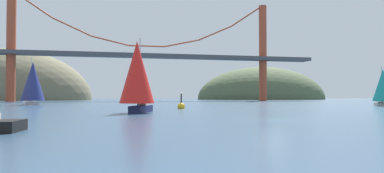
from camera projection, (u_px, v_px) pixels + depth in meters
ground_plane at (271, 120)px, 28.17m from camera, size 360.00×360.00×0.00m
headland_left at (4, 100)px, 147.10m from camera, size 70.61×44.00×42.97m
headland_right at (262, 99)px, 173.23m from camera, size 63.58×44.00×31.52m
suspension_bridge at (147, 53)px, 121.06m from camera, size 120.96×6.00×35.23m
sailboat_teal_sail at (383, 86)px, 64.99m from camera, size 5.64×7.08×7.35m
sailboat_red_spinnaker at (137, 74)px, 39.04m from camera, size 4.89×7.08×8.44m
sailboat_navy_sail at (33, 82)px, 72.23m from camera, size 6.20×9.64×9.96m
channel_buoy at (181, 106)px, 52.34m from camera, size 1.10×1.10×2.64m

